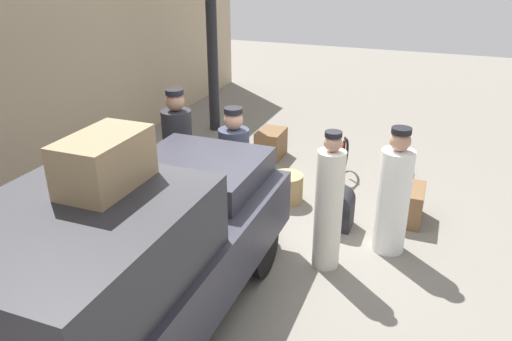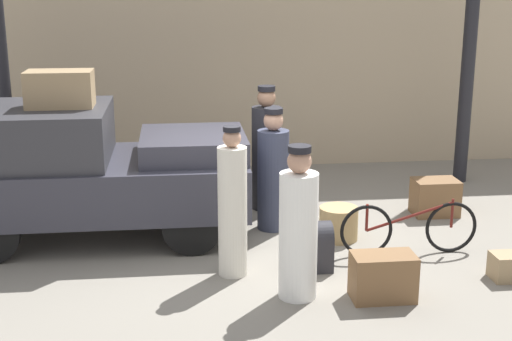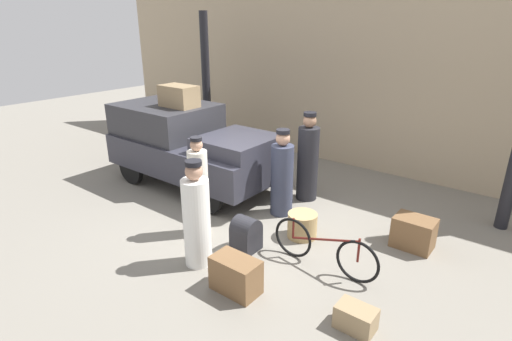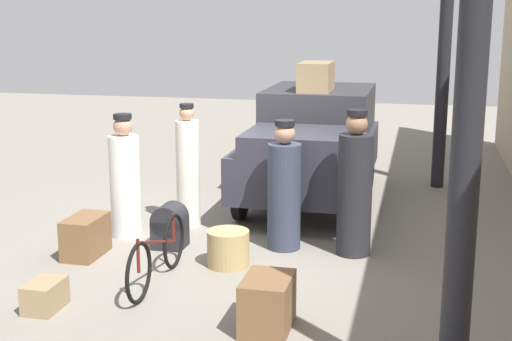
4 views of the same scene
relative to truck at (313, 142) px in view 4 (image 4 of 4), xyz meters
The scene contains 15 objects.
ground_plane 2.34m from the truck, 16.80° to the right, with size 30.00×30.00×0.00m, color gray.
canopy_pillar_left 2.60m from the truck, 124.39° to the left, with size 0.22×0.22×3.77m.
canopy_pillar_right 6.41m from the truck, 18.48° to the left, with size 0.22×0.22×3.77m.
truck is the anchor object (origin of this frame).
bicycle 4.28m from the truck, 15.41° to the right, with size 1.75×0.04×0.70m.
wicker_basket 3.45m from the truck, ahead, with size 0.51×0.51×0.44m.
porter_standing_middle 2.54m from the truck, ahead, with size 0.43×0.43×1.68m.
porter_carrying_trunk 3.32m from the truck, 41.14° to the right, with size 0.41×0.41×1.68m.
porter_with_bicycle 2.71m from the truck, 19.85° to the left, with size 0.43×0.43×1.84m.
porter_lifting_near_truck 2.39m from the truck, 39.01° to the right, with size 0.34×0.34×1.76m.
suitcase_black_upright 5.01m from the truck, ahead, with size 0.64×0.45×0.53m.
trunk_umber_medium 4.19m from the truck, 34.62° to the right, with size 0.67×0.39×0.51m.
suitcase_tan_flat 5.46m from the truck, 21.73° to the right, with size 0.47×0.32×0.30m.
trunk_barrel_dark 3.24m from the truck, 26.81° to the right, with size 0.38×0.41×0.58m.
trunk_on_truck_roof 1.05m from the truck, behind, with size 0.83×0.51×0.46m.
Camera 4 is at (9.17, 2.30, 3.00)m, focal length 50.00 mm.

